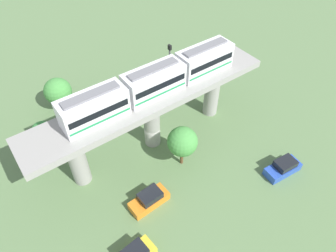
{
  "coord_description": "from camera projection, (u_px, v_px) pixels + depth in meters",
  "views": [
    {
      "loc": [
        21.91,
        -13.67,
        28.87
      ],
      "look_at": [
        2.5,
        0.52,
        4.54
      ],
      "focal_mm": 33.22,
      "sensor_mm": 36.0,
      "label": 1
    }
  ],
  "objects": [
    {
      "name": "signal_post",
      "position": [
        170.0,
        78.0,
        38.69
      ],
      "size": [
        0.44,
        0.28,
        10.16
      ],
      "color": "#4C4C51",
      "rests_on": "ground"
    },
    {
      "name": "tree_mid_lot",
      "position": [
        43.0,
        132.0,
        34.81
      ],
      "size": [
        2.55,
        2.55,
        4.92
      ],
      "color": "brown",
      "rests_on": "ground"
    },
    {
      "name": "viaduct",
      "position": [
        151.0,
        108.0,
        34.57
      ],
      "size": [
        5.2,
        28.85,
        7.56
      ],
      "color": "#999691",
      "rests_on": "ground"
    },
    {
      "name": "tree_near_viaduct",
      "position": [
        58.0,
        91.0,
        40.89
      ],
      "size": [
        3.62,
        3.62,
        4.81
      ],
      "color": "brown",
      "rests_on": "ground"
    },
    {
      "name": "train",
      "position": [
        154.0,
        82.0,
        32.39
      ],
      "size": [
        2.64,
        20.5,
        3.24
      ],
      "color": "white",
      "rests_on": "viaduct"
    },
    {
      "name": "parked_car_blue",
      "position": [
        283.0,
        168.0,
        34.91
      ],
      "size": [
        2.24,
        4.37,
        1.76
      ],
      "rotation": [
        0.0,
        0.0,
        -0.11
      ],
      "color": "#284CB7",
      "rests_on": "ground"
    },
    {
      "name": "tree_far_corner",
      "position": [
        182.0,
        142.0,
        33.77
      ],
      "size": [
        3.39,
        3.39,
        5.37
      ],
      "color": "brown",
      "rests_on": "ground"
    },
    {
      "name": "ground_plane",
      "position": [
        153.0,
        142.0,
        38.64
      ],
      "size": [
        120.0,
        120.0,
        0.0
      ],
      "primitive_type": "plane",
      "color": "#5B7A4C"
    },
    {
      "name": "parked_car_orange",
      "position": [
        149.0,
        200.0,
        32.03
      ],
      "size": [
        1.97,
        4.27,
        1.76
      ],
      "rotation": [
        0.0,
        0.0,
        0.04
      ],
      "color": "orange",
      "rests_on": "ground"
    }
  ]
}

